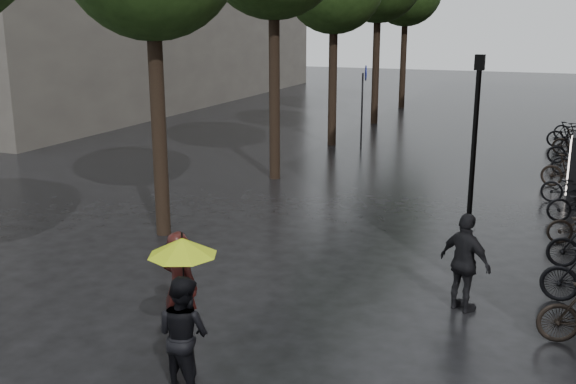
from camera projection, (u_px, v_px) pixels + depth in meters
The scene contains 7 objects.
person_burgundy at pixel (180, 286), 10.09m from camera, with size 0.62×0.41×1.71m, color black.
person_black at pixel (183, 334), 8.67m from camera, with size 0.77×0.60×1.59m, color black.
lime_umbrella at pixel (182, 247), 9.17m from camera, with size 0.97×0.97×1.44m.
pedestrian_walking at pixel (465, 263), 11.09m from camera, with size 0.98×0.41×1.68m, color black.
ad_lightbox at pixel (574, 167), 17.98m from camera, with size 0.27×1.18×1.78m.
lamp_post at pixel (475, 129), 14.55m from camera, with size 0.21×0.21×4.01m.
cycle_sign at pixel (364, 94), 25.02m from camera, with size 0.16×0.56×3.07m.
Camera 1 is at (3.93, -5.46, 4.74)m, focal length 42.00 mm.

